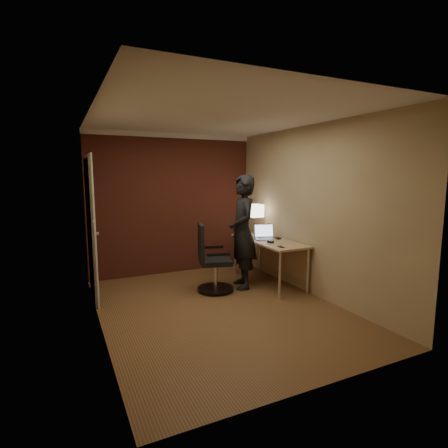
{
  "coord_description": "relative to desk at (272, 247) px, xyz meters",
  "views": [
    {
      "loc": [
        -1.87,
        -4.11,
        1.78
      ],
      "look_at": [
        0.35,
        0.55,
        1.05
      ],
      "focal_mm": 28.0,
      "sensor_mm": 36.0,
      "label": 1
    }
  ],
  "objects": [
    {
      "name": "person",
      "position": [
        -0.54,
        0.03,
        0.29
      ],
      "size": [
        0.57,
        0.73,
        1.78
      ],
      "primitive_type": "imported",
      "rotation": [
        0.0,
        0.0,
        -1.83
      ],
      "color": "black",
      "rests_on": "ground"
    },
    {
      "name": "desk_lamp",
      "position": [
        -0.0,
        0.55,
        0.55
      ],
      "size": [
        0.22,
        0.22,
        0.54
      ],
      "color": "silver",
      "rests_on": "desk"
    },
    {
      "name": "room",
      "position": [
        -1.53,
        0.94,
        0.77
      ],
      "size": [
        4.0,
        4.0,
        4.0
      ],
      "color": "brown",
      "rests_on": "ground"
    },
    {
      "name": "wallet",
      "position": [
        0.1,
        0.02,
        0.14
      ],
      "size": [
        0.09,
        0.11,
        0.02
      ],
      "primitive_type": "cube",
      "rotation": [
        0.0,
        0.0,
        0.02
      ],
      "color": "black",
      "rests_on": "desk"
    },
    {
      "name": "mouse",
      "position": [
        -0.17,
        -0.21,
        0.14
      ],
      "size": [
        0.07,
        0.11,
        0.03
      ],
      "primitive_type": "cube",
      "rotation": [
        0.0,
        0.0,
        0.15
      ],
      "color": "black",
      "rests_on": "desk"
    },
    {
      "name": "office_chair",
      "position": [
        -1.07,
        0.05,
        -0.15
      ],
      "size": [
        0.57,
        0.63,
        1.02
      ],
      "color": "black",
      "rests_on": "ground"
    },
    {
      "name": "phone",
      "position": [
        -0.22,
        -0.55,
        0.13
      ],
      "size": [
        0.07,
        0.12,
        0.01
      ],
      "primitive_type": "cube",
      "rotation": [
        0.0,
        0.0,
        -0.1
      ],
      "color": "black",
      "rests_on": "desk"
    },
    {
      "name": "desk",
      "position": [
        0.0,
        0.0,
        0.0
      ],
      "size": [
        0.6,
        1.5,
        0.73
      ],
      "color": "tan",
      "rests_on": "ground"
    },
    {
      "name": "laptop",
      "position": [
        -0.06,
        0.15,
        0.19
      ],
      "size": [
        0.39,
        0.34,
        0.23
      ],
      "color": "silver",
      "rests_on": "desk"
    }
  ]
}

